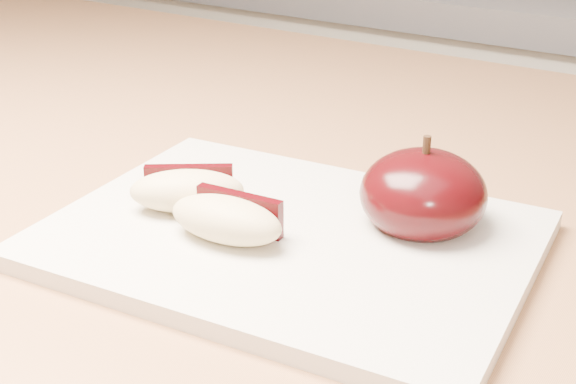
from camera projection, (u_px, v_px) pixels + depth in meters
The scene contains 4 objects.
cutting_board at pixel (288, 239), 0.47m from camera, with size 0.28×0.20×0.01m, color silver.
apple_half at pixel (423, 194), 0.47m from camera, with size 0.08×0.08×0.06m.
apple_wedge_a at pixel (187, 190), 0.49m from camera, with size 0.08×0.07×0.03m.
apple_wedge_b at pixel (228, 219), 0.46m from camera, with size 0.07×0.04×0.03m.
Camera 1 is at (0.20, 0.01, 1.13)m, focal length 50.00 mm.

